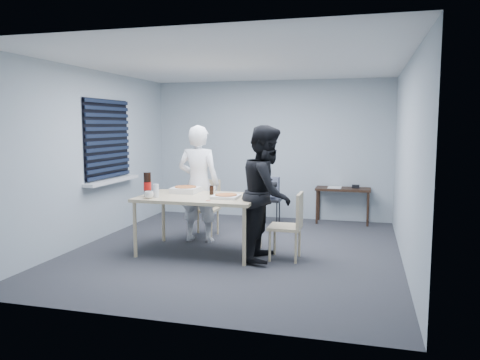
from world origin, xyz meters
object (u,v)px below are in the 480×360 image
(mug_a, at_px, (149,195))
(person_white, at_px, (199,184))
(backpack, at_px, (271,189))
(soda_bottle, at_px, (147,185))
(mug_b, at_px, (212,190))
(chair_right, at_px, (292,221))
(stool, at_px, (271,205))
(dining_table, at_px, (200,200))
(person_black, at_px, (267,193))
(chair_far, at_px, (206,204))
(side_table, at_px, (343,192))

(mug_a, bearing_deg, person_white, 70.54)
(backpack, distance_m, soda_bottle, 2.58)
(mug_b, bearing_deg, chair_right, -16.54)
(mug_a, distance_m, soda_bottle, 0.22)
(stool, height_order, mug_b, mug_b)
(mug_a, height_order, soda_bottle, soda_bottle)
(dining_table, xyz_separation_m, person_black, (0.96, -0.07, 0.15))
(backpack, height_order, mug_a, mug_a)
(chair_far, relative_size, chair_right, 1.00)
(chair_far, relative_size, side_table, 0.92)
(dining_table, height_order, chair_right, chair_right)
(side_table, xyz_separation_m, mug_b, (-1.75, -2.17, 0.28))
(person_white, xyz_separation_m, mug_a, (-0.35, -0.98, -0.04))
(person_white, xyz_separation_m, side_table, (2.06, 1.89, -0.32))
(person_black, xyz_separation_m, backpack, (-0.35, 2.07, -0.23))
(chair_right, relative_size, person_black, 0.50)
(person_white, height_order, person_black, same)
(chair_right, bearing_deg, stool, 108.44)
(dining_table, height_order, soda_bottle, soda_bottle)
(dining_table, bearing_deg, chair_right, -1.09)
(chair_far, bearing_deg, mug_b, -63.65)
(stool, distance_m, mug_a, 2.71)
(dining_table, bearing_deg, chair_far, 104.36)
(chair_right, height_order, side_table, chair_right)
(side_table, distance_m, stool, 1.33)
(chair_right, height_order, soda_bottle, soda_bottle)
(dining_table, xyz_separation_m, mug_a, (-0.58, -0.37, 0.11))
(person_white, bearing_deg, side_table, -137.48)
(person_black, distance_m, mug_a, 1.58)
(stool, xyz_separation_m, backpack, (-0.00, -0.01, 0.30))
(chair_far, xyz_separation_m, mug_a, (-0.32, -1.38, 0.33))
(dining_table, distance_m, chair_far, 1.07)
(dining_table, xyz_separation_m, backpack, (0.61, 2.00, -0.08))
(chair_far, distance_m, person_black, 1.67)
(chair_right, bearing_deg, person_black, -171.95)
(backpack, bearing_deg, side_table, 11.13)
(person_white, relative_size, person_black, 1.00)
(mug_a, relative_size, mug_b, 1.23)
(chair_right, bearing_deg, mug_b, 163.46)
(person_white, bearing_deg, mug_a, 70.54)
(dining_table, height_order, person_white, person_white)
(mug_a, bearing_deg, chair_far, 76.78)
(mug_a, xyz_separation_m, mug_b, (0.66, 0.71, -0.00))
(person_black, bearing_deg, person_white, 60.45)
(chair_far, height_order, backpack, chair_far)
(chair_far, relative_size, soda_bottle, 2.68)
(stool, distance_m, soda_bottle, 2.64)
(chair_far, bearing_deg, side_table, 35.60)
(chair_far, xyz_separation_m, backpack, (0.87, 0.99, 0.14))
(person_white, height_order, soda_bottle, person_white)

